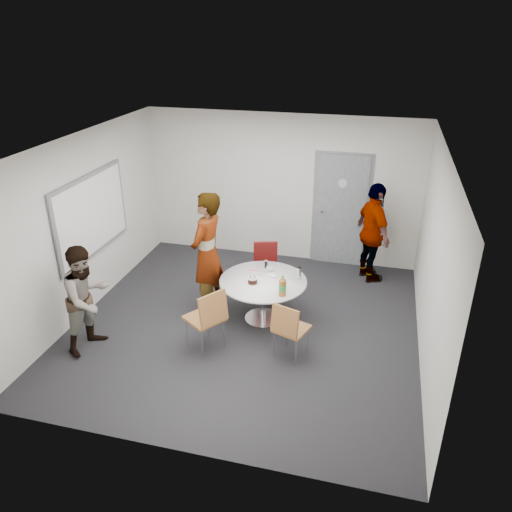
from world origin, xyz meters
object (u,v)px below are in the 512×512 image
(person_left, at_px, (87,298))
(person_main, at_px, (207,254))
(door, at_px, (341,211))
(whiteboard, at_px, (92,215))
(table, at_px, (265,286))
(chair_near_right, at_px, (289,326))
(chair_far, at_px, (266,262))
(chair_near_left, at_px, (208,315))
(person_right, at_px, (373,233))

(person_left, bearing_deg, person_main, -25.95)
(door, height_order, person_main, door)
(whiteboard, bearing_deg, table, 0.18)
(table, bearing_deg, chair_near_right, -58.25)
(door, relative_size, chair_far, 2.46)
(whiteboard, distance_m, chair_near_left, 2.51)
(person_left, distance_m, person_right, 4.69)
(chair_far, bearing_deg, door, -143.81)
(whiteboard, height_order, table, whiteboard)
(chair_near_right, bearing_deg, table, 140.67)
(chair_near_left, relative_size, chair_near_right, 1.11)
(whiteboard, distance_m, table, 2.84)
(whiteboard, relative_size, chair_far, 2.21)
(chair_far, bearing_deg, chair_near_left, 62.37)
(chair_near_right, bearing_deg, door, 103.00)
(chair_far, height_order, person_main, person_main)
(door, distance_m, chair_near_left, 3.54)
(table, relative_size, chair_near_right, 1.51)
(whiteboard, relative_size, chair_near_left, 2.01)
(person_left, bearing_deg, chair_far, -25.92)
(table, distance_m, chair_near_left, 1.09)
(door, distance_m, person_right, 0.82)
(door, relative_size, chair_near_left, 2.25)
(door, relative_size, whiteboard, 1.12)
(door, height_order, person_right, door)
(door, bearing_deg, person_left, -130.65)
(person_main, xyz_separation_m, person_left, (-1.24, -1.34, -0.20))
(chair_far, xyz_separation_m, person_main, (-0.72, -0.78, 0.44))
(chair_near_left, bearing_deg, door, 11.13)
(chair_near_left, bearing_deg, table, 4.84)
(door, height_order, chair_far, door)
(person_main, height_order, person_left, person_main)
(chair_near_left, xyz_separation_m, person_right, (2.01, 2.69, 0.29))
(table, distance_m, chair_near_right, 1.01)
(door, height_order, whiteboard, door)
(chair_near_right, bearing_deg, chair_near_left, -156.27)
(door, bearing_deg, person_right, -41.20)
(chair_near_right, xyz_separation_m, person_right, (0.93, 2.60, 0.35))
(person_left, bearing_deg, chair_near_right, -65.14)
(whiteboard, xyz_separation_m, chair_near_left, (2.16, -0.94, -0.87))
(table, xyz_separation_m, person_right, (1.46, 1.74, 0.29))
(chair_near_left, bearing_deg, person_right, -2.11)
(door, height_order, chair_near_left, door)
(whiteboard, bearing_deg, person_left, -65.93)
(chair_near_right, xyz_separation_m, chair_far, (-0.72, 1.74, 0.01))
(chair_far, height_order, person_right, person_right)
(table, distance_m, person_left, 2.49)
(person_main, bearing_deg, chair_near_right, 65.20)
(person_left, bearing_deg, chair_near_left, -63.08)
(door, bearing_deg, chair_near_right, -95.92)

